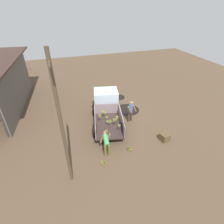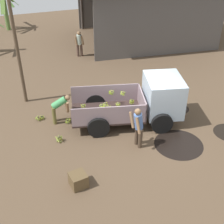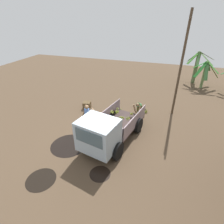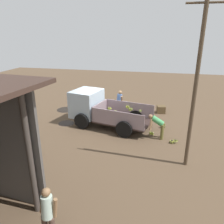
{
  "view_description": "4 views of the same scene",
  "coord_description": "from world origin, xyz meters",
  "px_view_note": "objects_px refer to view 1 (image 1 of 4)",
  "views": [
    {
      "loc": [
        -10.07,
        3.31,
        7.4
      ],
      "look_at": [
        -0.69,
        0.25,
        1.08
      ],
      "focal_mm": 28.0,
      "sensor_mm": 36.0,
      "label": 1
    },
    {
      "loc": [
        -4.47,
        -9.41,
        7.46
      ],
      "look_at": [
        -1.32,
        -0.13,
        1.03
      ],
      "focal_mm": 50.0,
      "sensor_mm": 36.0,
      "label": 2
    },
    {
      "loc": [
        6.86,
        2.73,
        6.01
      ],
      "look_at": [
        -0.96,
        0.24,
        1.33
      ],
      "focal_mm": 28.0,
      "sensor_mm": 36.0,
      "label": 3
    },
    {
      "loc": [
        -3.09,
        11.41,
        4.92
      ],
      "look_at": [
        -0.63,
        0.69,
        0.93
      ],
      "focal_mm": 35.0,
      "sensor_mm": 36.0,
      "label": 4
    }
  ],
  "objects_px": {
    "utility_pole": "(62,126)",
    "banana_bunch_on_ground_1": "(103,162)",
    "banana_bunch_on_ground_0": "(109,147)",
    "person_worker_loading": "(106,143)",
    "wooden_crate_0": "(165,137)",
    "banana_bunch_on_ground_2": "(104,163)",
    "banana_bunch_on_ground_3": "(129,149)",
    "cargo_truck": "(106,105)",
    "person_foreground_visitor": "(131,110)"
  },
  "relations": [
    {
      "from": "banana_bunch_on_ground_2",
      "to": "banana_bunch_on_ground_3",
      "type": "distance_m",
      "value": 1.78
    },
    {
      "from": "person_worker_loading",
      "to": "banana_bunch_on_ground_3",
      "type": "relative_size",
      "value": 4.23
    },
    {
      "from": "banana_bunch_on_ground_0",
      "to": "banana_bunch_on_ground_3",
      "type": "relative_size",
      "value": 0.9
    },
    {
      "from": "utility_pole",
      "to": "banana_bunch_on_ground_1",
      "type": "distance_m",
      "value": 3.62
    },
    {
      "from": "person_worker_loading",
      "to": "banana_bunch_on_ground_0",
      "type": "xyz_separation_m",
      "value": [
        0.27,
        -0.22,
        -0.62
      ]
    },
    {
      "from": "banana_bunch_on_ground_0",
      "to": "banana_bunch_on_ground_2",
      "type": "distance_m",
      "value": 1.28
    },
    {
      "from": "banana_bunch_on_ground_2",
      "to": "wooden_crate_0",
      "type": "distance_m",
      "value": 4.18
    },
    {
      "from": "person_worker_loading",
      "to": "banana_bunch_on_ground_1",
      "type": "relative_size",
      "value": 5.07
    },
    {
      "from": "banana_bunch_on_ground_3",
      "to": "wooden_crate_0",
      "type": "relative_size",
      "value": 0.56
    },
    {
      "from": "banana_bunch_on_ground_1",
      "to": "wooden_crate_0",
      "type": "bearing_deg",
      "value": -82.03
    },
    {
      "from": "utility_pole",
      "to": "person_worker_loading",
      "type": "bearing_deg",
      "value": -60.72
    },
    {
      "from": "banana_bunch_on_ground_1",
      "to": "utility_pole",
      "type": "bearing_deg",
      "value": 105.56
    },
    {
      "from": "wooden_crate_0",
      "to": "utility_pole",
      "type": "bearing_deg",
      "value": 100.22
    },
    {
      "from": "utility_pole",
      "to": "banana_bunch_on_ground_1",
      "type": "relative_size",
      "value": 26.33
    },
    {
      "from": "person_worker_loading",
      "to": "banana_bunch_on_ground_3",
      "type": "height_order",
      "value": "person_worker_loading"
    },
    {
      "from": "banana_bunch_on_ground_2",
      "to": "person_worker_loading",
      "type": "bearing_deg",
      "value": -23.34
    },
    {
      "from": "banana_bunch_on_ground_0",
      "to": "person_foreground_visitor",
      "type": "bearing_deg",
      "value": -46.94
    },
    {
      "from": "cargo_truck",
      "to": "wooden_crate_0",
      "type": "bearing_deg",
      "value": -131.68
    },
    {
      "from": "person_worker_loading",
      "to": "banana_bunch_on_ground_1",
      "type": "distance_m",
      "value": 1.05
    },
    {
      "from": "cargo_truck",
      "to": "banana_bunch_on_ground_1",
      "type": "xyz_separation_m",
      "value": [
        -4.27,
        1.49,
        -0.91
      ]
    },
    {
      "from": "cargo_truck",
      "to": "banana_bunch_on_ground_1",
      "type": "height_order",
      "value": "cargo_truck"
    },
    {
      "from": "banana_bunch_on_ground_3",
      "to": "person_worker_loading",
      "type": "bearing_deg",
      "value": 77.41
    },
    {
      "from": "cargo_truck",
      "to": "person_foreground_visitor",
      "type": "relative_size",
      "value": 2.82
    },
    {
      "from": "utility_pole",
      "to": "banana_bunch_on_ground_1",
      "type": "xyz_separation_m",
      "value": [
        0.48,
        -1.71,
        -3.15
      ]
    },
    {
      "from": "person_worker_loading",
      "to": "banana_bunch_on_ground_0",
      "type": "bearing_deg",
      "value": -34.25
    },
    {
      "from": "banana_bunch_on_ground_0",
      "to": "utility_pole",
      "type": "bearing_deg",
      "value": 121.95
    },
    {
      "from": "banana_bunch_on_ground_0",
      "to": "banana_bunch_on_ground_2",
      "type": "height_order",
      "value": "banana_bunch_on_ground_2"
    },
    {
      "from": "person_foreground_visitor",
      "to": "banana_bunch_on_ground_1",
      "type": "xyz_separation_m",
      "value": [
        -3.12,
        2.92,
        -0.83
      ]
    },
    {
      "from": "utility_pole",
      "to": "person_foreground_visitor",
      "type": "bearing_deg",
      "value": -52.15
    },
    {
      "from": "person_foreground_visitor",
      "to": "banana_bunch_on_ground_0",
      "type": "height_order",
      "value": "person_foreground_visitor"
    },
    {
      "from": "person_foreground_visitor",
      "to": "wooden_crate_0",
      "type": "xyz_separation_m",
      "value": [
        -2.54,
        -1.24,
        -0.69
      ]
    },
    {
      "from": "banana_bunch_on_ground_1",
      "to": "banana_bunch_on_ground_2",
      "type": "xyz_separation_m",
      "value": [
        -0.15,
        -0.04,
        0.03
      ]
    },
    {
      "from": "banana_bunch_on_ground_2",
      "to": "person_foreground_visitor",
      "type": "bearing_deg",
      "value": -41.33
    },
    {
      "from": "utility_pole",
      "to": "banana_bunch_on_ground_2",
      "type": "relative_size",
      "value": 23.49
    },
    {
      "from": "person_worker_loading",
      "to": "cargo_truck",
      "type": "bearing_deg",
      "value": -12.15
    },
    {
      "from": "banana_bunch_on_ground_2",
      "to": "banana_bunch_on_ground_3",
      "type": "height_order",
      "value": "banana_bunch_on_ground_3"
    },
    {
      "from": "person_foreground_visitor",
      "to": "banana_bunch_on_ground_3",
      "type": "height_order",
      "value": "person_foreground_visitor"
    },
    {
      "from": "banana_bunch_on_ground_2",
      "to": "banana_bunch_on_ground_3",
      "type": "xyz_separation_m",
      "value": [
        0.57,
        -1.68,
        0.02
      ]
    },
    {
      "from": "banana_bunch_on_ground_2",
      "to": "wooden_crate_0",
      "type": "relative_size",
      "value": 0.52
    },
    {
      "from": "utility_pole",
      "to": "banana_bunch_on_ground_3",
      "type": "xyz_separation_m",
      "value": [
        0.9,
        -3.44,
        -3.11
      ]
    },
    {
      "from": "person_foreground_visitor",
      "to": "person_worker_loading",
      "type": "bearing_deg",
      "value": -56.78
    },
    {
      "from": "banana_bunch_on_ground_0",
      "to": "person_worker_loading",
      "type": "bearing_deg",
      "value": 141.1
    },
    {
      "from": "cargo_truck",
      "to": "banana_bunch_on_ground_2",
      "type": "height_order",
      "value": "cargo_truck"
    },
    {
      "from": "banana_bunch_on_ground_2",
      "to": "wooden_crate_0",
      "type": "height_order",
      "value": "wooden_crate_0"
    },
    {
      "from": "person_foreground_visitor",
      "to": "banana_bunch_on_ground_1",
      "type": "bearing_deg",
      "value": -53.73
    },
    {
      "from": "person_worker_loading",
      "to": "banana_bunch_on_ground_2",
      "type": "bearing_deg",
      "value": 161.31
    },
    {
      "from": "utility_pole",
      "to": "person_worker_loading",
      "type": "distance_m",
      "value": 3.5
    },
    {
      "from": "wooden_crate_0",
      "to": "banana_bunch_on_ground_3",
      "type": "bearing_deg",
      "value": 93.73
    },
    {
      "from": "person_worker_loading",
      "to": "banana_bunch_on_ground_2",
      "type": "relative_size",
      "value": 4.52
    },
    {
      "from": "utility_pole",
      "to": "wooden_crate_0",
      "type": "distance_m",
      "value": 6.68
    }
  ]
}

